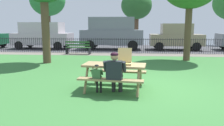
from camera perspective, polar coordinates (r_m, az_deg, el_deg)
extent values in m
cube|color=#397537|center=(9.21, 8.62, -2.44)|extent=(28.00, 12.41, 0.02)
cube|color=slate|center=(14.63, 7.23, 2.10)|extent=(28.00, 1.40, 0.01)
cube|color=#424247|center=(18.50, 6.74, 3.69)|extent=(28.00, 6.40, 0.01)
cube|color=#978154|center=(6.59, 0.60, -0.52)|extent=(1.88, 0.96, 0.06)
cube|color=#978154|center=(6.08, -0.47, -4.29)|extent=(1.82, 0.49, 0.05)
cube|color=#978154|center=(7.23, 1.50, -2.03)|extent=(1.82, 0.49, 0.05)
cylinder|color=#978154|center=(6.46, -6.56, -4.29)|extent=(0.12, 0.44, 0.74)
cylinder|color=#978154|center=(7.23, -4.54, -2.74)|extent=(0.12, 0.44, 0.74)
cylinder|color=#978154|center=(6.17, 6.63, -4.94)|extent=(0.12, 0.44, 0.74)
cylinder|color=#978154|center=(6.98, 7.22, -3.25)|extent=(0.12, 0.44, 0.74)
cube|color=tan|center=(6.50, 3.08, -0.35)|extent=(0.43, 0.43, 0.01)
cube|color=silver|center=(6.50, 3.08, -0.29)|extent=(0.39, 0.39, 0.00)
cube|color=tan|center=(6.30, 2.94, -0.41)|extent=(0.41, 0.03, 0.04)
cube|color=tan|center=(6.69, 3.21, 0.18)|extent=(0.41, 0.03, 0.04)
cube|color=tan|center=(6.52, 1.34, -0.07)|extent=(0.03, 0.41, 0.04)
cube|color=tan|center=(6.49, 4.83, -0.14)|extent=(0.03, 0.41, 0.04)
cube|color=tan|center=(6.68, 3.24, 2.09)|extent=(0.41, 0.11, 0.40)
cylinder|color=tan|center=(6.50, 3.08, -0.24)|extent=(0.35, 0.35, 0.01)
cylinder|color=#E7CF56|center=(6.50, 3.08, -0.18)|extent=(0.32, 0.32, 0.00)
pyramid|color=#EAD774|center=(6.74, -0.06, 0.03)|extent=(0.27, 0.29, 0.01)
cube|color=tan|center=(6.64, 0.45, -0.09)|extent=(0.17, 0.13, 0.02)
cylinder|color=#2E2E2E|center=(6.53, 0.41, -5.29)|extent=(0.12, 0.12, 0.44)
cylinder|color=#2E2E2E|center=(6.27, 0.04, -3.57)|extent=(0.20, 0.43, 0.15)
cylinder|color=#2E2E2E|center=(6.49, 2.15, -5.38)|extent=(0.12, 0.12, 0.44)
cylinder|color=#2E2E2E|center=(6.23, 1.85, -3.65)|extent=(0.20, 0.43, 0.15)
cube|color=#1E2328|center=(6.00, 0.58, -1.93)|extent=(0.44, 0.27, 0.52)
cylinder|color=#1E2328|center=(6.08, -1.73, -0.78)|extent=(0.11, 0.22, 0.31)
cylinder|color=#1E2328|center=(5.98, 3.12, -0.95)|extent=(0.11, 0.22, 0.31)
sphere|color=tan|center=(5.95, 0.62, 1.70)|extent=(0.21, 0.21, 0.21)
ellipsoid|color=black|center=(5.94, 0.61, 2.16)|extent=(0.21, 0.20, 0.12)
cylinder|color=black|center=(6.44, -3.77, -5.52)|extent=(0.06, 0.06, 0.44)
cylinder|color=black|center=(6.28, -4.07, -3.70)|extent=(0.11, 0.23, 0.08)
cylinder|color=black|center=(6.42, -2.84, -5.57)|extent=(0.06, 0.06, 0.44)
cylinder|color=black|center=(6.25, -3.11, -3.75)|extent=(0.11, 0.23, 0.08)
cube|color=#386638|center=(6.13, -3.88, -2.84)|extent=(0.24, 0.14, 0.28)
cylinder|color=#386638|center=(6.18, -5.07, -2.22)|extent=(0.06, 0.12, 0.17)
cylinder|color=#386638|center=(6.11, -2.54, -2.33)|extent=(0.06, 0.12, 0.17)
sphere|color=tan|center=(6.10, -3.87, -0.93)|extent=(0.11, 0.11, 0.11)
ellipsoid|color=black|center=(6.09, -3.89, -0.69)|extent=(0.11, 0.11, 0.06)
cylinder|color=black|center=(15.23, 7.19, 5.93)|extent=(22.46, 0.03, 0.03)
cylinder|color=black|center=(15.30, 7.13, 3.03)|extent=(22.46, 0.03, 0.03)
cylinder|color=black|center=(17.77, -26.19, 4.17)|extent=(0.02, 0.02, 1.01)
cylinder|color=black|center=(17.70, -25.80, 4.18)|extent=(0.02, 0.02, 1.01)
cylinder|color=black|center=(17.63, -25.40, 4.19)|extent=(0.02, 0.02, 1.01)
cylinder|color=black|center=(17.56, -25.01, 4.20)|extent=(0.02, 0.02, 1.01)
cylinder|color=black|center=(17.49, -24.61, 4.21)|extent=(0.02, 0.02, 1.01)
cylinder|color=black|center=(17.42, -24.20, 4.22)|extent=(0.02, 0.02, 1.01)
cylinder|color=black|center=(17.36, -23.80, 4.23)|extent=(0.02, 0.02, 1.01)
cylinder|color=black|center=(17.29, -23.39, 4.24)|extent=(0.02, 0.02, 1.01)
cylinder|color=black|center=(17.23, -22.97, 4.25)|extent=(0.02, 0.02, 1.01)
cylinder|color=black|center=(17.16, -22.56, 4.26)|extent=(0.02, 0.02, 1.01)
cylinder|color=black|center=(17.10, -22.14, 4.27)|extent=(0.02, 0.02, 1.01)
cylinder|color=black|center=(17.03, -21.72, 4.28)|extent=(0.02, 0.02, 1.01)
cylinder|color=black|center=(16.97, -21.29, 4.29)|extent=(0.02, 0.02, 1.01)
cylinder|color=black|center=(16.91, -20.86, 4.30)|extent=(0.02, 0.02, 1.01)
cylinder|color=black|center=(16.85, -20.43, 4.31)|extent=(0.02, 0.02, 1.01)
cylinder|color=black|center=(16.79, -20.00, 4.32)|extent=(0.02, 0.02, 1.01)
cylinder|color=black|center=(16.73, -19.56, 4.32)|extent=(0.02, 0.02, 1.01)
cylinder|color=black|center=(16.68, -19.12, 4.33)|extent=(0.02, 0.02, 1.01)
cylinder|color=black|center=(16.62, -18.67, 4.34)|extent=(0.02, 0.02, 1.01)
cylinder|color=black|center=(16.56, -18.23, 4.35)|extent=(0.02, 0.02, 1.01)
cylinder|color=black|center=(16.51, -17.78, 4.36)|extent=(0.02, 0.02, 1.01)
cylinder|color=black|center=(16.46, -17.32, 4.36)|extent=(0.02, 0.02, 1.01)
cylinder|color=black|center=(16.40, -16.87, 4.37)|extent=(0.02, 0.02, 1.01)
cylinder|color=black|center=(16.35, -16.41, 4.38)|extent=(0.02, 0.02, 1.01)
cylinder|color=black|center=(16.30, -15.95, 4.38)|extent=(0.02, 0.02, 1.01)
cylinder|color=black|center=(16.25, -15.48, 4.39)|extent=(0.02, 0.02, 1.01)
cylinder|color=black|center=(16.21, -15.02, 4.40)|extent=(0.02, 0.02, 1.01)
cylinder|color=black|center=(16.16, -14.55, 4.40)|extent=(0.02, 0.02, 1.01)
cylinder|color=black|center=(16.11, -14.08, 4.41)|extent=(0.02, 0.02, 1.01)
cylinder|color=black|center=(16.07, -13.60, 4.41)|extent=(0.02, 0.02, 1.01)
cylinder|color=black|center=(16.03, -13.12, 4.42)|extent=(0.02, 0.02, 1.01)
cylinder|color=black|center=(15.98, -12.64, 4.42)|extent=(0.02, 0.02, 1.01)
cylinder|color=black|center=(15.94, -12.16, 4.43)|extent=(0.02, 0.02, 1.01)
cylinder|color=black|center=(15.90, -11.67, 4.43)|extent=(0.02, 0.02, 1.01)
cylinder|color=black|center=(15.86, -11.19, 4.43)|extent=(0.02, 0.02, 1.01)
cylinder|color=black|center=(15.82, -10.70, 4.44)|extent=(0.02, 0.02, 1.01)
cylinder|color=black|center=(15.79, -10.20, 4.44)|extent=(0.02, 0.02, 1.01)
cylinder|color=black|center=(15.75, -9.71, 4.44)|extent=(0.02, 0.02, 1.01)
cylinder|color=black|center=(15.72, -9.21, 4.45)|extent=(0.02, 0.02, 1.01)
cylinder|color=black|center=(15.68, -8.71, 4.45)|extent=(0.02, 0.02, 1.01)
cylinder|color=black|center=(15.65, -8.21, 4.45)|extent=(0.02, 0.02, 1.01)
cylinder|color=black|center=(15.62, -7.71, 4.45)|extent=(0.02, 0.02, 1.01)
cylinder|color=black|center=(15.59, -7.20, 4.45)|extent=(0.02, 0.02, 1.01)
cylinder|color=black|center=(15.56, -6.70, 4.45)|extent=(0.02, 0.02, 1.01)
cylinder|color=black|center=(15.54, -6.19, 4.45)|extent=(0.02, 0.02, 1.01)
cylinder|color=black|center=(15.51, -5.68, 4.45)|extent=(0.02, 0.02, 1.01)
cylinder|color=black|center=(15.48, -5.16, 4.45)|extent=(0.02, 0.02, 1.01)
cylinder|color=black|center=(15.46, -4.65, 4.45)|extent=(0.02, 0.02, 1.01)
cylinder|color=black|center=(15.44, -4.13, 4.45)|extent=(0.02, 0.02, 1.01)
cylinder|color=black|center=(15.42, -3.62, 4.45)|extent=(0.02, 0.02, 1.01)
cylinder|color=black|center=(15.40, -3.10, 4.45)|extent=(0.02, 0.02, 1.01)
cylinder|color=black|center=(15.38, -2.58, 4.45)|extent=(0.02, 0.02, 1.01)
cylinder|color=black|center=(15.36, -2.06, 4.44)|extent=(0.02, 0.02, 1.01)
cylinder|color=black|center=(15.35, -1.54, 4.44)|extent=(0.02, 0.02, 1.01)
cylinder|color=black|center=(15.33, -1.01, 4.44)|extent=(0.02, 0.02, 1.01)
cylinder|color=black|center=(15.32, -0.49, 4.44)|extent=(0.02, 0.02, 1.01)
cylinder|color=black|center=(15.31, 0.03, 4.43)|extent=(0.02, 0.02, 1.01)
cylinder|color=black|center=(15.29, 0.56, 4.43)|extent=(0.02, 0.02, 1.01)
cylinder|color=black|center=(15.28, 1.09, 4.42)|extent=(0.02, 0.02, 1.01)
cylinder|color=black|center=(15.28, 1.61, 4.42)|extent=(0.02, 0.02, 1.01)
cylinder|color=black|center=(15.27, 2.14, 4.41)|extent=(0.02, 0.02, 1.01)
cylinder|color=black|center=(15.26, 2.67, 4.41)|extent=(0.02, 0.02, 1.01)
cylinder|color=black|center=(15.26, 3.20, 4.40)|extent=(0.02, 0.02, 1.01)
cylinder|color=black|center=(15.26, 3.73, 4.39)|extent=(0.02, 0.02, 1.01)
cylinder|color=black|center=(15.25, 4.25, 4.39)|extent=(0.02, 0.02, 1.01)
cylinder|color=black|center=(15.25, 4.78, 4.38)|extent=(0.02, 0.02, 1.01)
cylinder|color=black|center=(15.25, 5.31, 4.37)|extent=(0.02, 0.02, 1.01)
cylinder|color=black|center=(15.26, 5.84, 4.36)|extent=(0.02, 0.02, 1.01)
cylinder|color=black|center=(15.26, 6.37, 4.36)|extent=(0.02, 0.02, 1.01)
cylinder|color=black|center=(15.26, 6.90, 4.35)|extent=(0.02, 0.02, 1.01)
cylinder|color=black|center=(15.27, 7.42, 4.34)|extent=(0.02, 0.02, 1.01)
cylinder|color=black|center=(15.28, 7.95, 4.33)|extent=(0.02, 0.02, 1.01)
cylinder|color=black|center=(15.28, 8.48, 4.32)|extent=(0.02, 0.02, 1.01)
cylinder|color=black|center=(15.29, 9.01, 4.31)|extent=(0.02, 0.02, 1.01)
cylinder|color=black|center=(15.31, 9.53, 4.30)|extent=(0.02, 0.02, 1.01)
cylinder|color=black|center=(15.32, 10.06, 4.29)|extent=(0.02, 0.02, 1.01)
cylinder|color=black|center=(15.33, 10.58, 4.28)|extent=(0.02, 0.02, 1.01)
cylinder|color=black|center=(15.35, 11.10, 4.26)|extent=(0.02, 0.02, 1.01)
cylinder|color=black|center=(15.36, 11.62, 4.25)|extent=(0.02, 0.02, 1.01)
cylinder|color=black|center=(15.38, 12.14, 4.24)|extent=(0.02, 0.02, 1.01)
cylinder|color=black|center=(15.40, 12.66, 4.23)|extent=(0.02, 0.02, 1.01)
cylinder|color=black|center=(15.42, 13.18, 4.22)|extent=(0.02, 0.02, 1.01)
cylinder|color=black|center=(15.44, 13.70, 4.20)|extent=(0.02, 0.02, 1.01)
cylinder|color=black|center=(15.46, 14.21, 4.19)|extent=(0.02, 0.02, 1.01)
cylinder|color=black|center=(15.48, 14.73, 4.18)|extent=(0.02, 0.02, 1.01)
cylinder|color=black|center=(15.51, 15.24, 4.16)|extent=(0.02, 0.02, 1.01)
cylinder|color=black|center=(15.53, 15.75, 4.15)|extent=(0.02, 0.02, 1.01)
cylinder|color=black|center=(15.56, 16.26, 4.13)|extent=(0.02, 0.02, 1.01)
cylinder|color=black|center=(15.59, 16.76, 4.12)|extent=(0.02, 0.02, 1.01)
cylinder|color=black|center=(15.62, 17.27, 4.10)|extent=(0.02, 0.02, 1.01)
cylinder|color=black|center=(15.65, 17.77, 4.09)|extent=(0.02, 0.02, 1.01)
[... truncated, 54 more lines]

